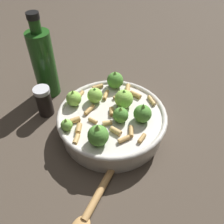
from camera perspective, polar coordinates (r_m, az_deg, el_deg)
name	(u,v)px	position (r m, az deg, el deg)	size (l,w,h in m)	color
ground_plane	(112,130)	(0.64, 0.00, -4.33)	(2.40, 2.40, 0.00)	#42382D
cooking_pan	(112,119)	(0.61, -0.06, -1.75)	(0.27, 0.27, 0.11)	beige
pepper_shaker	(44,101)	(0.68, -15.77, 2.49)	(0.04, 0.04, 0.09)	black
olive_oil_bottle	(44,63)	(0.71, -15.87, 11.10)	(0.06, 0.06, 0.25)	#1E4C19
wooden_spoon	(102,189)	(0.53, -2.49, -17.65)	(0.17, 0.23, 0.02)	#B2844C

